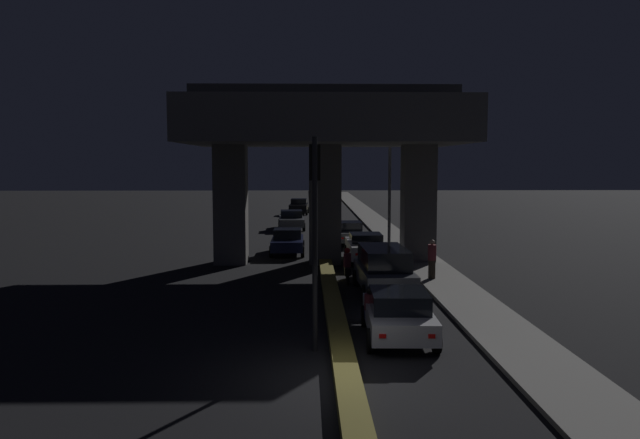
{
  "coord_description": "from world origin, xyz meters",
  "views": [
    {
      "loc": [
        -0.91,
        -13.97,
        5.07
      ],
      "look_at": [
        -0.07,
        25.22,
        1.49
      ],
      "focal_mm": 35.0,
      "sensor_mm": 36.0,
      "label": 1
    }
  ],
  "objects_px": {
    "traffic_light_left_of_median": "(315,207)",
    "street_lamp": "(385,168)",
    "car_dark_blue_lead_oncoming": "(288,241)",
    "pedestrian_on_sidewalk": "(432,259)",
    "car_grey_second": "(384,269)",
    "car_white_third": "(366,247)",
    "car_grey_fourth": "(349,232)",
    "car_white_lead": "(398,314)",
    "motorcycle_blue_filtering_near": "(370,313)",
    "motorcycle_black_filtering_mid": "(347,268)",
    "car_grey_second_oncoming": "(291,220)",
    "car_black_third_oncoming": "(299,206)"
  },
  "relations": [
    {
      "from": "car_white_lead",
      "to": "motorcycle_blue_filtering_near",
      "type": "relative_size",
      "value": 2.12
    },
    {
      "from": "car_white_third",
      "to": "pedestrian_on_sidewalk",
      "type": "relative_size",
      "value": 2.73
    },
    {
      "from": "pedestrian_on_sidewalk",
      "to": "car_black_third_oncoming",
      "type": "bearing_deg",
      "value": 99.82
    },
    {
      "from": "street_lamp",
      "to": "car_white_third",
      "type": "relative_size",
      "value": 1.77
    },
    {
      "from": "traffic_light_left_of_median",
      "to": "pedestrian_on_sidewalk",
      "type": "height_order",
      "value": "traffic_light_left_of_median"
    },
    {
      "from": "street_lamp",
      "to": "motorcycle_black_filtering_mid",
      "type": "height_order",
      "value": "street_lamp"
    },
    {
      "from": "car_white_lead",
      "to": "car_grey_fourth",
      "type": "distance_m",
      "value": 21.32
    },
    {
      "from": "car_dark_blue_lead_oncoming",
      "to": "pedestrian_on_sidewalk",
      "type": "distance_m",
      "value": 10.46
    },
    {
      "from": "car_grey_second",
      "to": "pedestrian_on_sidewalk",
      "type": "xyz_separation_m",
      "value": [
        2.35,
        2.34,
        0.01
      ]
    },
    {
      "from": "car_grey_fourth",
      "to": "car_black_third_oncoming",
      "type": "distance_m",
      "value": 22.87
    },
    {
      "from": "car_grey_second",
      "to": "car_white_third",
      "type": "bearing_deg",
      "value": -1.91
    },
    {
      "from": "car_grey_second_oncoming",
      "to": "motorcycle_blue_filtering_near",
      "type": "bearing_deg",
      "value": 3.59
    },
    {
      "from": "motorcycle_black_filtering_mid",
      "to": "pedestrian_on_sidewalk",
      "type": "height_order",
      "value": "pedestrian_on_sidewalk"
    },
    {
      "from": "car_dark_blue_lead_oncoming",
      "to": "car_white_lead",
      "type": "bearing_deg",
      "value": 12.18
    },
    {
      "from": "car_white_lead",
      "to": "street_lamp",
      "type": "bearing_deg",
      "value": -4.24
    },
    {
      "from": "traffic_light_left_of_median",
      "to": "car_dark_blue_lead_oncoming",
      "type": "distance_m",
      "value": 18.24
    },
    {
      "from": "car_white_lead",
      "to": "car_grey_second_oncoming",
      "type": "bearing_deg",
      "value": 9.04
    },
    {
      "from": "pedestrian_on_sidewalk",
      "to": "car_white_lead",
      "type": "bearing_deg",
      "value": -107.39
    },
    {
      "from": "car_grey_fourth",
      "to": "pedestrian_on_sidewalk",
      "type": "xyz_separation_m",
      "value": [
        2.69,
        -12.66,
        0.27
      ]
    },
    {
      "from": "car_grey_fourth",
      "to": "car_dark_blue_lead_oncoming",
      "type": "relative_size",
      "value": 1.19
    },
    {
      "from": "car_black_third_oncoming",
      "to": "car_dark_blue_lead_oncoming",
      "type": "bearing_deg",
      "value": 2.2
    },
    {
      "from": "street_lamp",
      "to": "car_grey_fourth",
      "type": "relative_size",
      "value": 1.73
    },
    {
      "from": "car_white_lead",
      "to": "car_white_third",
      "type": "xyz_separation_m",
      "value": [
        0.39,
        14.13,
        0.01
      ]
    },
    {
      "from": "motorcycle_blue_filtering_near",
      "to": "car_black_third_oncoming",
      "type": "bearing_deg",
      "value": 3.39
    },
    {
      "from": "car_grey_fourth",
      "to": "car_dark_blue_lead_oncoming",
      "type": "distance_m",
      "value": 5.76
    },
    {
      "from": "street_lamp",
      "to": "car_black_third_oncoming",
      "type": "bearing_deg",
      "value": 103.11
    },
    {
      "from": "car_grey_fourth",
      "to": "car_grey_second_oncoming",
      "type": "relative_size",
      "value": 1.01
    },
    {
      "from": "street_lamp",
      "to": "car_dark_blue_lead_oncoming",
      "type": "height_order",
      "value": "street_lamp"
    },
    {
      "from": "car_white_third",
      "to": "car_grey_fourth",
      "type": "xyz_separation_m",
      "value": [
        -0.37,
        7.2,
        -0.06
      ]
    },
    {
      "from": "motorcycle_blue_filtering_near",
      "to": "traffic_light_left_of_median",
      "type": "bearing_deg",
      "value": 135.6
    },
    {
      "from": "car_dark_blue_lead_oncoming",
      "to": "pedestrian_on_sidewalk",
      "type": "relative_size",
      "value": 2.35
    },
    {
      "from": "car_black_third_oncoming",
      "to": "motorcycle_black_filtering_mid",
      "type": "relative_size",
      "value": 2.2
    },
    {
      "from": "car_white_third",
      "to": "pedestrian_on_sidewalk",
      "type": "bearing_deg",
      "value": -157.5
    },
    {
      "from": "car_grey_second_oncoming",
      "to": "motorcycle_blue_filtering_near",
      "type": "xyz_separation_m",
      "value": [
        3.05,
        -29.25,
        -0.13
      ]
    },
    {
      "from": "motorcycle_blue_filtering_near",
      "to": "motorcycle_black_filtering_mid",
      "type": "relative_size",
      "value": 1.02
    },
    {
      "from": "traffic_light_left_of_median",
      "to": "street_lamp",
      "type": "relative_size",
      "value": 0.71
    },
    {
      "from": "car_grey_second_oncoming",
      "to": "traffic_light_left_of_median",
      "type": "bearing_deg",
      "value": 0.21
    },
    {
      "from": "motorcycle_blue_filtering_near",
      "to": "car_white_third",
      "type": "bearing_deg",
      "value": -4.98
    },
    {
      "from": "traffic_light_left_of_median",
      "to": "car_white_lead",
      "type": "distance_m",
      "value": 4.09
    },
    {
      "from": "car_grey_second_oncoming",
      "to": "car_white_lead",
      "type": "bearing_deg",
      "value": 4.87
    },
    {
      "from": "car_white_lead",
      "to": "car_grey_second_oncoming",
      "type": "relative_size",
      "value": 0.89
    },
    {
      "from": "street_lamp",
      "to": "pedestrian_on_sidewalk",
      "type": "bearing_deg",
      "value": -87.15
    },
    {
      "from": "car_white_lead",
      "to": "pedestrian_on_sidewalk",
      "type": "height_order",
      "value": "pedestrian_on_sidewalk"
    },
    {
      "from": "car_black_third_oncoming",
      "to": "car_grey_fourth",
      "type": "bearing_deg",
      "value": 11.43
    },
    {
      "from": "traffic_light_left_of_median",
      "to": "motorcycle_blue_filtering_near",
      "type": "bearing_deg",
      "value": 45.71
    },
    {
      "from": "car_grey_second_oncoming",
      "to": "pedestrian_on_sidewalk",
      "type": "bearing_deg",
      "value": 14.64
    },
    {
      "from": "traffic_light_left_of_median",
      "to": "car_grey_second",
      "type": "bearing_deg",
      "value": 69.21
    },
    {
      "from": "motorcycle_blue_filtering_near",
      "to": "pedestrian_on_sidewalk",
      "type": "distance_m",
      "value": 8.68
    },
    {
      "from": "traffic_light_left_of_median",
      "to": "street_lamp",
      "type": "xyz_separation_m",
      "value": [
        4.55,
        21.17,
        0.85
      ]
    },
    {
      "from": "car_grey_fourth",
      "to": "street_lamp",
      "type": "bearing_deg",
      "value": -119.83
    }
  ]
}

